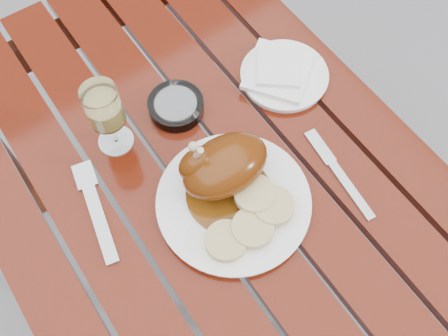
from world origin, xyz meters
The scene contains 11 objects.
ground centered at (0.00, 0.00, 0.00)m, with size 60.00×60.00×0.00m, color slate.
table centered at (0.00, 0.00, 0.38)m, with size 0.80×1.20×0.75m, color #5E190B.
dinner_plate centered at (0.01, -0.08, 0.76)m, with size 0.29×0.29×0.02m, color white.
roast_duck centered at (0.02, -0.03, 0.81)m, with size 0.18×0.17×0.12m.
bread_dumplings centered at (0.01, -0.13, 0.78)m, with size 0.18×0.12×0.03m.
wine_glass centered at (-0.10, 0.16, 0.83)m, with size 0.07×0.07×0.17m, color #C7B95A.
side_plate centered at (0.27, 0.10, 0.76)m, with size 0.19×0.19×0.02m, color white.
napkin centered at (0.26, 0.11, 0.77)m, with size 0.14×0.13×0.01m, color white.
ashtray centered at (0.03, 0.16, 0.76)m, with size 0.11×0.11×0.03m, color #B2B7BC.
fork centered at (-0.21, 0.04, 0.75)m, with size 0.02×0.20×0.01m, color gray.
knife centered at (0.21, -0.16, 0.75)m, with size 0.02×0.18×0.01m, color gray.
Camera 1 is at (-0.21, -0.37, 1.61)m, focal length 40.00 mm.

